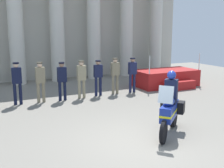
{
  "coord_description": "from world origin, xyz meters",
  "views": [
    {
      "loc": [
        -4.0,
        -6.29,
        3.1
      ],
      "look_at": [
        0.41,
        2.85,
        1.09
      ],
      "focal_mm": 45.36,
      "sensor_mm": 36.0,
      "label": 1
    }
  ],
  "objects_px": {
    "officer_in_row_4": "(81,76)",
    "officer_in_row_7": "(132,72)",
    "officer_in_row_1": "(17,80)",
    "motorcycle_with_rider": "(170,108)",
    "officer_in_row_6": "(115,73)",
    "officer_in_row_2": "(40,79)",
    "reviewing_stand": "(166,78)",
    "officer_in_row_5": "(98,75)",
    "officer_in_row_3": "(62,78)"
  },
  "relations": [
    {
      "from": "officer_in_row_1",
      "to": "officer_in_row_4",
      "type": "relative_size",
      "value": 1.04
    },
    {
      "from": "reviewing_stand",
      "to": "officer_in_row_6",
      "type": "xyz_separation_m",
      "value": [
        -3.34,
        -0.46,
        0.59
      ]
    },
    {
      "from": "officer_in_row_4",
      "to": "officer_in_row_5",
      "type": "distance_m",
      "value": 0.87
    },
    {
      "from": "officer_in_row_4",
      "to": "officer_in_row_2",
      "type": "bearing_deg",
      "value": 1.1
    },
    {
      "from": "reviewing_stand",
      "to": "officer_in_row_7",
      "type": "distance_m",
      "value": 2.56
    },
    {
      "from": "motorcycle_with_rider",
      "to": "officer_in_row_4",
      "type": "bearing_deg",
      "value": -122.14
    },
    {
      "from": "officer_in_row_6",
      "to": "officer_in_row_3",
      "type": "bearing_deg",
      "value": 5.6
    },
    {
      "from": "officer_in_row_4",
      "to": "officer_in_row_6",
      "type": "height_order",
      "value": "officer_in_row_6"
    },
    {
      "from": "officer_in_row_4",
      "to": "officer_in_row_6",
      "type": "bearing_deg",
      "value": -173.64
    },
    {
      "from": "officer_in_row_6",
      "to": "motorcycle_with_rider",
      "type": "distance_m",
      "value": 5.46
    },
    {
      "from": "officer_in_row_4",
      "to": "officer_in_row_5",
      "type": "height_order",
      "value": "officer_in_row_4"
    },
    {
      "from": "officer_in_row_3",
      "to": "officer_in_row_4",
      "type": "bearing_deg",
      "value": -175.87
    },
    {
      "from": "officer_in_row_6",
      "to": "officer_in_row_1",
      "type": "bearing_deg",
      "value": 2.57
    },
    {
      "from": "reviewing_stand",
      "to": "officer_in_row_3",
      "type": "bearing_deg",
      "value": -174.08
    },
    {
      "from": "reviewing_stand",
      "to": "officer_in_row_2",
      "type": "xyz_separation_m",
      "value": [
        -6.89,
        -0.56,
        0.59
      ]
    },
    {
      "from": "officer_in_row_2",
      "to": "officer_in_row_4",
      "type": "distance_m",
      "value": 1.81
    },
    {
      "from": "officer_in_row_4",
      "to": "officer_in_row_7",
      "type": "height_order",
      "value": "officer_in_row_7"
    },
    {
      "from": "officer_in_row_3",
      "to": "officer_in_row_6",
      "type": "distance_m",
      "value": 2.64
    },
    {
      "from": "reviewing_stand",
      "to": "officer_in_row_4",
      "type": "distance_m",
      "value": 5.15
    },
    {
      "from": "officer_in_row_1",
      "to": "officer_in_row_3",
      "type": "bearing_deg",
      "value": 178.24
    },
    {
      "from": "officer_in_row_4",
      "to": "officer_in_row_7",
      "type": "bearing_deg",
      "value": -176.28
    },
    {
      "from": "officer_in_row_4",
      "to": "officer_in_row_3",
      "type": "bearing_deg",
      "value": 4.13
    },
    {
      "from": "officer_in_row_1",
      "to": "officer_in_row_2",
      "type": "distance_m",
      "value": 0.94
    },
    {
      "from": "reviewing_stand",
      "to": "officer_in_row_3",
      "type": "relative_size",
      "value": 1.99
    },
    {
      "from": "reviewing_stand",
      "to": "officer_in_row_5",
      "type": "bearing_deg",
      "value": -173.75
    },
    {
      "from": "officer_in_row_7",
      "to": "reviewing_stand",
      "type": "bearing_deg",
      "value": -165.7
    },
    {
      "from": "officer_in_row_5",
      "to": "officer_in_row_6",
      "type": "distance_m",
      "value": 0.88
    },
    {
      "from": "reviewing_stand",
      "to": "officer_in_row_1",
      "type": "distance_m",
      "value": 7.86
    },
    {
      "from": "officer_in_row_7",
      "to": "motorcycle_with_rider",
      "type": "distance_m",
      "value": 5.63
    },
    {
      "from": "reviewing_stand",
      "to": "officer_in_row_2",
      "type": "height_order",
      "value": "reviewing_stand"
    },
    {
      "from": "officer_in_row_5",
      "to": "officer_in_row_6",
      "type": "relative_size",
      "value": 0.97
    },
    {
      "from": "officer_in_row_4",
      "to": "officer_in_row_7",
      "type": "relative_size",
      "value": 1.0
    },
    {
      "from": "officer_in_row_3",
      "to": "officer_in_row_7",
      "type": "bearing_deg",
      "value": -176.18
    },
    {
      "from": "reviewing_stand",
      "to": "officer_in_row_3",
      "type": "xyz_separation_m",
      "value": [
        -5.98,
        -0.62,
        0.56
      ]
    },
    {
      "from": "officer_in_row_1",
      "to": "officer_in_row_4",
      "type": "distance_m",
      "value": 2.74
    },
    {
      "from": "officer_in_row_5",
      "to": "officer_in_row_6",
      "type": "xyz_separation_m",
      "value": [
        0.88,
        -0.0,
        0.03
      ]
    },
    {
      "from": "officer_in_row_1",
      "to": "officer_in_row_4",
      "type": "bearing_deg",
      "value": -179.84
    },
    {
      "from": "officer_in_row_6",
      "to": "officer_in_row_7",
      "type": "height_order",
      "value": "officer_in_row_6"
    },
    {
      "from": "reviewing_stand",
      "to": "officer_in_row_5",
      "type": "xyz_separation_m",
      "value": [
        -4.22,
        -0.46,
        0.56
      ]
    },
    {
      "from": "reviewing_stand",
      "to": "motorcycle_with_rider",
      "type": "relative_size",
      "value": 1.76
    },
    {
      "from": "officer_in_row_5",
      "to": "officer_in_row_6",
      "type": "bearing_deg",
      "value": -177.91
    },
    {
      "from": "officer_in_row_1",
      "to": "motorcycle_with_rider",
      "type": "bearing_deg",
      "value": 126.22
    },
    {
      "from": "officer_in_row_4",
      "to": "officer_in_row_6",
      "type": "relative_size",
      "value": 0.98
    },
    {
      "from": "reviewing_stand",
      "to": "officer_in_row_1",
      "type": "xyz_separation_m",
      "value": [
        -7.82,
        -0.49,
        0.61
      ]
    },
    {
      "from": "officer_in_row_2",
      "to": "officer_in_row_7",
      "type": "height_order",
      "value": "officer_in_row_2"
    },
    {
      "from": "officer_in_row_6",
      "to": "officer_in_row_7",
      "type": "bearing_deg",
      "value": 178.66
    },
    {
      "from": "officer_in_row_3",
      "to": "officer_in_row_7",
      "type": "xyz_separation_m",
      "value": [
        3.55,
        0.1,
        0.02
      ]
    },
    {
      "from": "officer_in_row_2",
      "to": "officer_in_row_4",
      "type": "bearing_deg",
      "value": -178.9
    },
    {
      "from": "officer_in_row_1",
      "to": "motorcycle_with_rider",
      "type": "distance_m",
      "value": 6.47
    },
    {
      "from": "officer_in_row_5",
      "to": "motorcycle_with_rider",
      "type": "bearing_deg",
      "value": 92.39
    }
  ]
}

